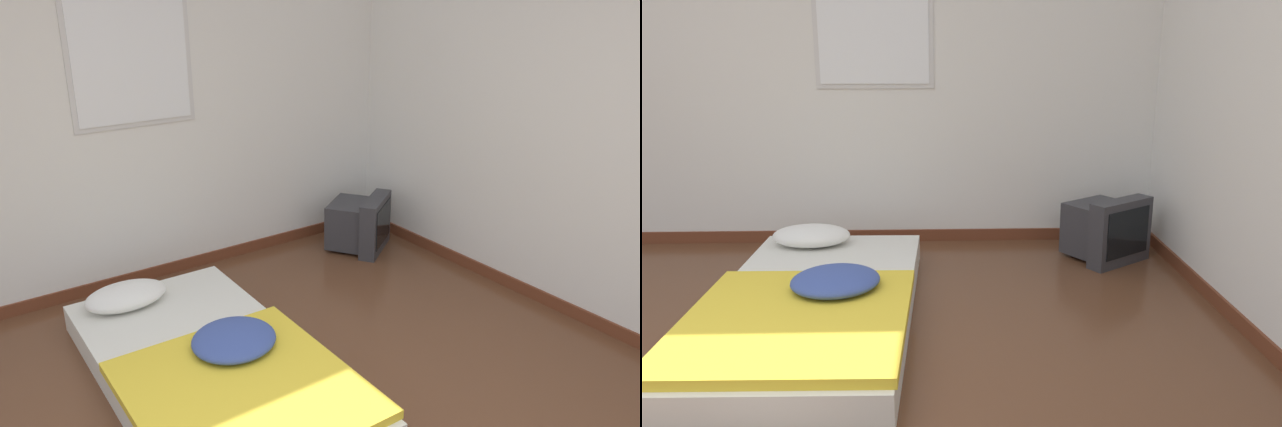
{
  "view_description": "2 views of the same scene",
  "coord_description": "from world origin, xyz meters",
  "views": [
    {
      "loc": [
        -1.03,
        -1.46,
        2.15
      ],
      "look_at": [
        1.24,
        1.74,
        0.66
      ],
      "focal_mm": 35.0,
      "sensor_mm": 36.0,
      "label": 1
    },
    {
      "loc": [
        0.89,
        -1.91,
        1.5
      ],
      "look_at": [
        1.01,
        1.77,
        0.49
      ],
      "focal_mm": 35.0,
      "sensor_mm": 36.0,
      "label": 2
    }
  ],
  "objects": [
    {
      "name": "mattress_bed",
      "position": [
        0.18,
        1.3,
        0.12
      ],
      "size": [
        1.11,
        2.11,
        0.32
      ],
      "color": "silver",
      "rests_on": "ground_plane"
    },
    {
      "name": "wall_back",
      "position": [
        0.01,
        2.8,
        1.29
      ],
      "size": [
        7.41,
        0.08,
        2.6
      ],
      "color": "white",
      "rests_on": "ground_plane"
    },
    {
      "name": "crt_tv",
      "position": [
        2.05,
        2.3,
        0.22
      ],
      "size": [
        0.63,
        0.63,
        0.46
      ],
      "color": "#333338",
      "rests_on": "ground_plane"
    }
  ]
}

